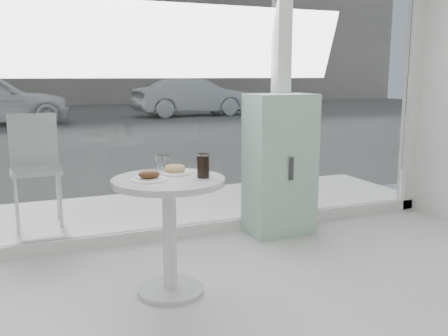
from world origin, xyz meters
name	(u,v)px	position (x,y,z in m)	size (l,w,h in m)	color
storefront	(195,40)	(0.07, 3.00, 1.71)	(5.00, 0.14, 3.00)	silver
main_table	(169,212)	(-0.50, 1.90, 0.55)	(0.72, 0.72, 0.77)	silver
patio_deck	(165,210)	(0.00, 3.80, 0.03)	(5.60, 1.60, 0.05)	white
street	(64,119)	(0.00, 16.00, 0.00)	(40.00, 24.00, 0.00)	#333333
far_building	(42,20)	(0.00, 25.00, 4.00)	(40.00, 2.00, 8.00)	gray
mint_cabinet	(280,165)	(0.78, 2.76, 0.63)	(0.59, 0.41, 1.25)	#8DB4A2
patio_chair	(35,162)	(-1.24, 3.78, 0.62)	(0.44, 0.44, 1.01)	silver
car_silver	(192,97)	(4.32, 15.64, 0.67)	(1.42, 4.06, 1.34)	#A9ABB1
plate_fritter	(150,176)	(-0.62, 1.88, 0.80)	(0.22, 0.22, 0.07)	white
plate_donut	(175,170)	(-0.42, 2.04, 0.79)	(0.24, 0.24, 0.06)	white
water_tumbler_a	(160,165)	(-0.50, 2.13, 0.82)	(0.07, 0.07, 0.12)	white
water_tumbler_b	(165,164)	(-0.45, 2.16, 0.82)	(0.07, 0.07, 0.11)	white
cola_glass	(203,166)	(-0.29, 1.84, 0.84)	(0.08, 0.08, 0.15)	white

